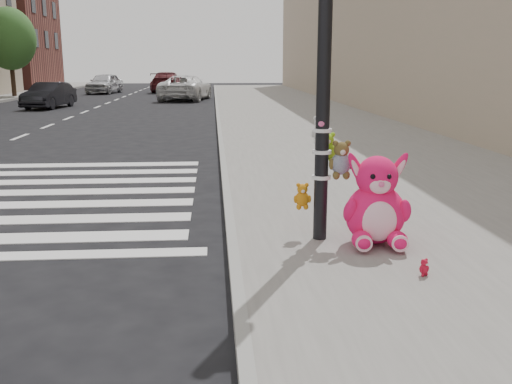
{
  "coord_description": "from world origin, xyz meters",
  "views": [
    {
      "loc": [
        1.34,
        -4.68,
        2.2
      ],
      "look_at": [
        1.82,
        1.68,
        0.75
      ],
      "focal_mm": 40.0,
      "sensor_mm": 36.0,
      "label": 1
    }
  ],
  "objects_px": {
    "red_teddy": "(424,267)",
    "car_white_near": "(186,88)",
    "pink_bunny": "(376,207)",
    "signal_pole": "(326,98)",
    "car_dark_far": "(49,95)"
  },
  "relations": [
    {
      "from": "red_teddy",
      "to": "car_white_near",
      "type": "xyz_separation_m",
      "value": [
        -3.66,
        29.76,
        0.51
      ]
    },
    {
      "from": "pink_bunny",
      "to": "car_white_near",
      "type": "relative_size",
      "value": 0.21
    },
    {
      "from": "red_teddy",
      "to": "car_white_near",
      "type": "height_order",
      "value": "car_white_near"
    },
    {
      "from": "signal_pole",
      "to": "car_white_near",
      "type": "relative_size",
      "value": 0.75
    },
    {
      "from": "pink_bunny",
      "to": "red_teddy",
      "type": "height_order",
      "value": "pink_bunny"
    },
    {
      "from": "pink_bunny",
      "to": "car_white_near",
      "type": "distance_m",
      "value": 28.93
    },
    {
      "from": "pink_bunny",
      "to": "car_white_near",
      "type": "height_order",
      "value": "car_white_near"
    },
    {
      "from": "signal_pole",
      "to": "red_teddy",
      "type": "height_order",
      "value": "signal_pole"
    },
    {
      "from": "pink_bunny",
      "to": "car_dark_far",
      "type": "xyz_separation_m",
      "value": [
        -9.91,
        22.93,
        0.04
      ]
    },
    {
      "from": "car_white_near",
      "to": "pink_bunny",
      "type": "bearing_deg",
      "value": 106.49
    },
    {
      "from": "car_dark_far",
      "to": "signal_pole",
      "type": "bearing_deg",
      "value": -58.93
    },
    {
      "from": "red_teddy",
      "to": "signal_pole",
      "type": "bearing_deg",
      "value": 92.05
    },
    {
      "from": "pink_bunny",
      "to": "red_teddy",
      "type": "bearing_deg",
      "value": -74.3
    },
    {
      "from": "pink_bunny",
      "to": "signal_pole",
      "type": "bearing_deg",
      "value": 159.35
    },
    {
      "from": "signal_pole",
      "to": "pink_bunny",
      "type": "height_order",
      "value": "signal_pole"
    }
  ]
}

